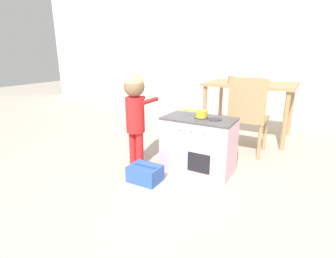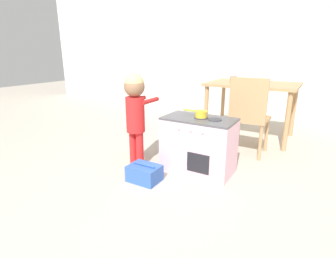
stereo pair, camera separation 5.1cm
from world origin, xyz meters
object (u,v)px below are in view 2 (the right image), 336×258
(child_figure, at_px, (135,106))
(dining_table, at_px, (252,90))
(toy_basket, at_px, (144,173))
(play_kitchen, at_px, (198,145))
(dining_chair_near, at_px, (249,115))
(cup_on_table, at_px, (233,80))
(toy_pot, at_px, (201,113))

(child_figure, relative_size, dining_table, 0.84)
(toy_basket, relative_size, dining_table, 0.25)
(dining_table, bearing_deg, play_kitchen, -96.60)
(child_figure, height_order, dining_chair_near, child_figure)
(play_kitchen, xyz_separation_m, cup_on_table, (-0.05, 1.17, 0.51))
(child_figure, xyz_separation_m, cup_on_table, (0.54, 1.37, 0.16))
(toy_basket, xyz_separation_m, dining_table, (0.48, 1.79, 0.56))
(dining_table, bearing_deg, toy_pot, -96.12)
(dining_table, bearing_deg, child_figure, -115.91)
(dining_chair_near, distance_m, cup_on_table, 0.70)
(toy_basket, height_order, cup_on_table, cup_on_table)
(play_kitchen, relative_size, dining_chair_near, 0.76)
(toy_basket, bearing_deg, play_kitchen, 53.46)
(toy_basket, distance_m, dining_table, 1.94)
(play_kitchen, distance_m, dining_table, 1.41)
(toy_basket, bearing_deg, child_figure, 137.34)
(dining_chair_near, xyz_separation_m, cup_on_table, (-0.35, 0.51, 0.32))
(child_figure, xyz_separation_m, dining_table, (0.75, 1.55, 0.01))
(toy_basket, xyz_separation_m, cup_on_table, (0.27, 1.62, 0.71))
(toy_pot, distance_m, dining_chair_near, 0.73)
(toy_pot, xyz_separation_m, toy_basket, (-0.34, -0.44, -0.51))
(child_figure, distance_m, toy_basket, 0.66)
(play_kitchen, bearing_deg, cup_on_table, 92.65)
(toy_basket, xyz_separation_m, dining_chair_near, (0.63, 1.11, 0.39))
(dining_chair_near, bearing_deg, toy_basket, -119.63)
(toy_basket, bearing_deg, dining_chair_near, 60.37)
(child_figure, bearing_deg, toy_basket, -42.66)
(dining_table, xyz_separation_m, cup_on_table, (-0.21, -0.17, 0.14))
(toy_pot, height_order, dining_table, dining_table)
(toy_pot, xyz_separation_m, dining_chair_near, (0.29, 0.66, -0.12))
(child_figure, distance_m, dining_chair_near, 1.25)
(dining_chair_near, bearing_deg, cup_on_table, 124.72)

